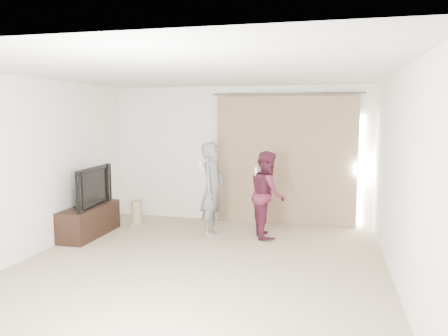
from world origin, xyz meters
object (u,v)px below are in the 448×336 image
Objects in this scene: tv_console at (89,221)px; person_woman at (267,194)px; person_man at (213,189)px; tv at (88,186)px.

person_woman is (2.96, 0.65, 0.47)m from tv_console.
tv_console is 2.17m from person_man.
tv_console is 3.07m from person_woman.
person_man is at bearing -78.07° from tv.
person_woman is at bearing 5.62° from person_man.
person_woman is at bearing -81.04° from tv.
person_woman is (0.93, 0.09, -0.07)m from person_man.
tv is at bearing 0.00° from tv_console.
tv reaches higher than tv_console.
tv is (0.00, 0.00, 0.59)m from tv_console.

